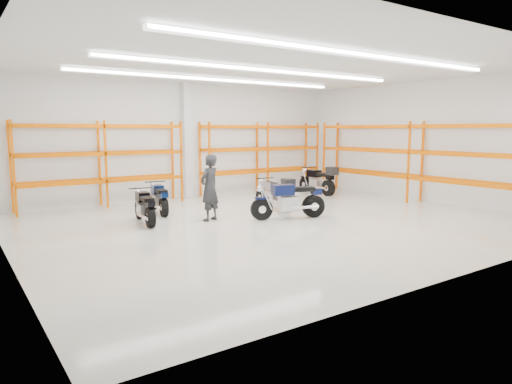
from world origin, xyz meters
TOP-DOWN VIEW (x-y plane):
  - ground at (0.00, 0.00)m, footprint 14.00×14.00m
  - room_shell at (0.00, 0.03)m, footprint 14.02×12.02m
  - motorcycle_main at (0.67, 0.08)m, footprint 2.30×1.04m
  - motorcycle_back_a at (-3.29, 1.87)m, footprint 0.69×2.00m
  - motorcycle_back_b at (-2.30, 3.18)m, footprint 0.73×2.01m
  - motorcycle_back_c at (1.27, 1.69)m, footprint 0.69×2.16m
  - motorcycle_back_d at (4.94, 3.53)m, footprint 0.75×2.35m
  - standing_man at (-1.52, 1.21)m, footprint 0.85×0.73m
  - structural_column at (0.00, 5.82)m, footprint 0.32×0.32m
  - pallet_racking_back_left at (-3.40, 5.48)m, footprint 5.67×0.87m
  - pallet_racking_back_right at (3.40, 5.48)m, footprint 5.67×0.87m
  - pallet_racking_side at (6.48, 0.00)m, footprint 0.87×9.07m

SIDE VIEW (x-z plane):
  - ground at x=0.00m, z-range 0.00..0.00m
  - motorcycle_back_a at x=-3.29m, z-range -0.03..0.95m
  - motorcycle_back_b at x=-2.30m, z-range -0.03..0.96m
  - motorcycle_back_c at x=1.27m, z-range -0.02..1.09m
  - motorcycle_main at x=0.67m, z-range -0.04..1.12m
  - motorcycle_back_d at x=4.94m, z-range -0.03..1.18m
  - standing_man at x=-1.52m, z-range 0.00..1.97m
  - pallet_racking_back_left at x=-3.40m, z-range 0.29..3.29m
  - pallet_racking_back_right at x=3.40m, z-range 0.29..3.29m
  - pallet_racking_side at x=6.48m, z-range 0.31..3.31m
  - structural_column at x=0.00m, z-range 0.00..4.50m
  - room_shell at x=0.00m, z-range 1.03..5.54m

